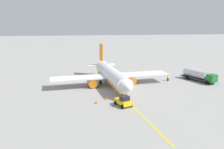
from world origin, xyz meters
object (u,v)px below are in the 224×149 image
Objects in this scene: airplane at (112,75)px; safety_cone_nose at (106,98)px; pushback_tug at (123,101)px; refueling_worker at (168,78)px; safety_cone_wingtip at (96,102)px; fuel_tanker at (199,75)px.

airplane is 11.84m from safety_cone_nose.
safety_cone_nose is at bearing -145.14° from pushback_tug.
airplane reaches higher than safety_cone_nose.
pushback_tug is at bearing 34.86° from safety_cone_nose.
airplane is 44.94× the size of safety_cone_nose.
pushback_tug is at bearing -40.91° from refueling_worker.
refueling_worker reaches higher than safety_cone_nose.
safety_cone_wingtip is (13.61, -4.84, -2.33)m from airplane.
pushback_tug reaches higher than safety_cone_wingtip.
safety_cone_wingtip is at bearing -52.40° from refueling_worker.
airplane is 18.32× the size of refueling_worker.
safety_cone_nose is at bearing -53.49° from refueling_worker.
pushback_tug is (15.62, 0.40, -1.65)m from airplane.
refueling_worker is 26.48m from safety_cone_wingtip.
refueling_worker is at bearing 126.51° from safety_cone_nose.
fuel_tanker is at bearing 115.16° from safety_cone_nose.
pushback_tug is (17.07, -24.19, -0.72)m from fuel_tanker.
airplane is at bearing -178.52° from pushback_tug.
pushback_tug is 6.22× the size of safety_cone_wingtip.
airplane is 14.63m from safety_cone_wingtip.
fuel_tanker is 15.35× the size of safety_cone_nose.
fuel_tanker is at bearing 93.38° from airplane.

